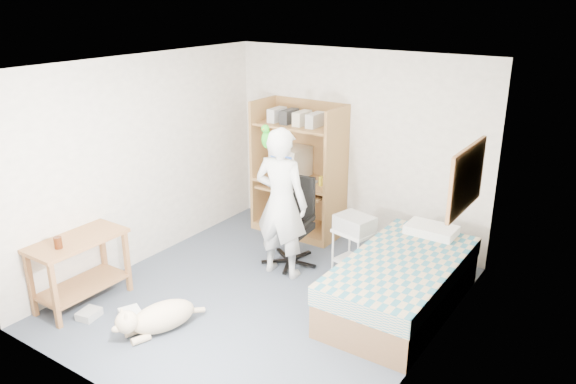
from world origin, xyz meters
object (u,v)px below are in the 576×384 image
object	(u,v)px
bed	(401,283)
office_chair	(292,233)
person	(281,203)
dog	(158,317)
computer_hutch	(300,174)
printer_cart	(354,244)
side_desk	(79,261)

from	to	relation	value
bed	office_chair	distance (m)	1.56
person	office_chair	bearing A→B (deg)	-85.26
dog	bed	bearing A→B (deg)	64.81
computer_hutch	office_chair	world-z (taller)	computer_hutch
office_chair	person	size ratio (longest dim) A/B	0.60
computer_hutch	printer_cart	bearing A→B (deg)	-29.44
bed	office_chair	world-z (taller)	office_chair
printer_cart	dog	bearing A→B (deg)	-100.92
person	printer_cart	xyz separation A→B (m)	(0.69, 0.51, -0.53)
computer_hutch	person	distance (m)	1.30
bed	person	world-z (taller)	person
side_desk	person	bearing A→B (deg)	52.03
side_desk	printer_cart	distance (m)	3.06
computer_hutch	dog	xyz separation A→B (m)	(0.22, -2.88, -0.66)
bed	dog	bearing A→B (deg)	-135.49
bed	printer_cart	size ratio (longest dim) A/B	3.82
person	printer_cart	world-z (taller)	person
dog	printer_cart	distance (m)	2.42
printer_cart	bed	bearing A→B (deg)	-15.81
side_desk	person	world-z (taller)	person
bed	dog	size ratio (longest dim) A/B	2.18
bed	printer_cart	distance (m)	0.92
side_desk	printer_cart	xyz separation A→B (m)	(2.05, 2.26, -0.14)
dog	side_desk	bearing A→B (deg)	-156.36
computer_hutch	dog	bearing A→B (deg)	-85.71
side_desk	printer_cart	world-z (taller)	side_desk
computer_hutch	bed	size ratio (longest dim) A/B	0.89
side_desk	printer_cart	bearing A→B (deg)	47.76
person	dog	world-z (taller)	person
bed	office_chair	xyz separation A→B (m)	(-1.54, 0.24, 0.09)
office_chair	person	world-z (taller)	person
bed	person	size ratio (longest dim) A/B	1.14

